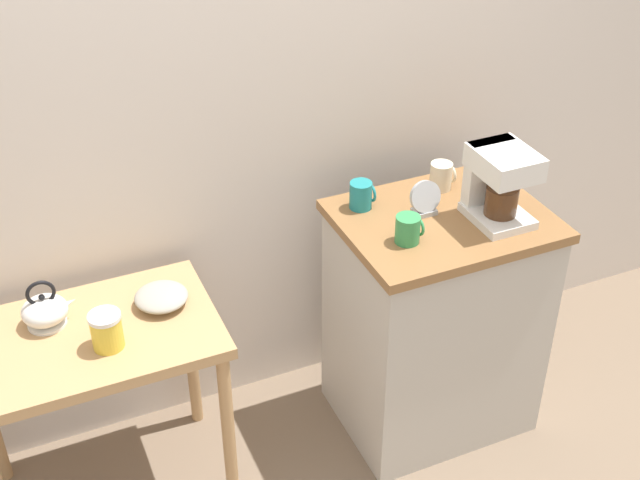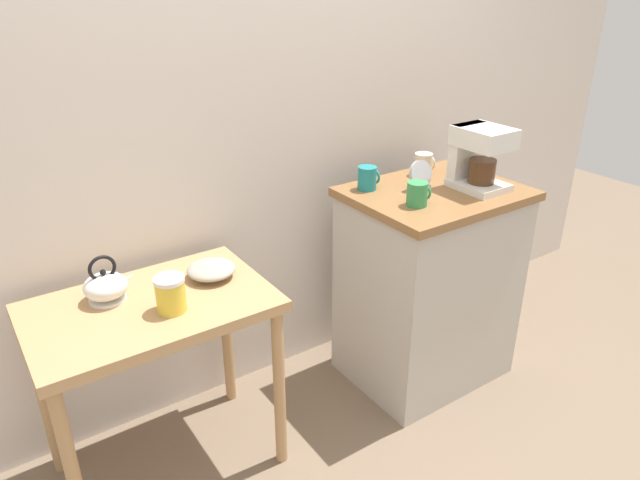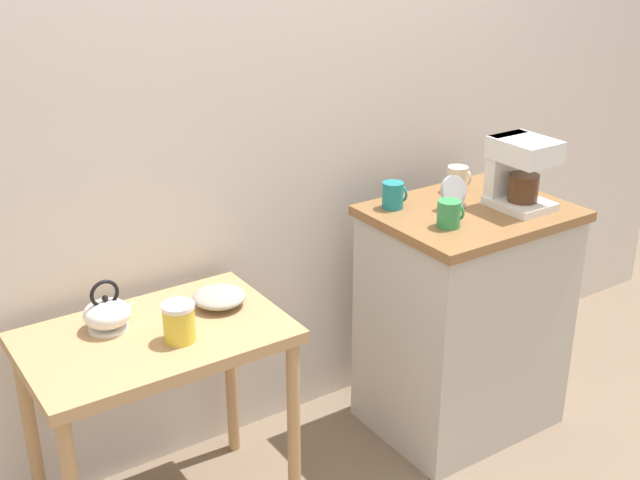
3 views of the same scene
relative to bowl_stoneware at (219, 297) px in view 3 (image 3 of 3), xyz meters
The scene contains 12 objects.
ground_plane 0.85m from the bowl_stoneware, 18.28° to the right, with size 8.00×8.00×0.00m, color #7A6651.
back_wall 0.86m from the bowl_stoneware, 34.30° to the left, with size 4.40×0.10×2.80m, color silver.
wooden_table 0.29m from the bowl_stoneware, 168.99° to the right, with size 0.81×0.52×0.73m.
kitchen_counter 1.02m from the bowl_stoneware, ahead, with size 0.71×0.56×0.91m.
bowl_stoneware is the anchor object (origin of this frame).
teakettle 0.36m from the bowl_stoneware, behind, with size 0.18×0.15×0.17m.
canister_enamel 0.25m from the bowl_stoneware, 146.09° to the right, with size 0.10×0.10×0.12m.
coffee_maker 1.18m from the bowl_stoneware, 11.19° to the right, with size 0.18×0.22×0.26m.
mug_tall_green 0.84m from the bowl_stoneware, 17.10° to the right, with size 0.09×0.08×0.09m.
mug_small_cream 1.07m from the bowl_stoneware, ahead, with size 0.09×0.08×0.10m.
mug_dark_teal 0.76m from the bowl_stoneware, ahead, with size 0.08×0.08×0.10m.
table_clock 0.94m from the bowl_stoneware, ahead, with size 0.11×0.06×0.12m.
Camera 3 is at (-1.42, -2.04, 1.97)m, focal length 45.66 mm.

